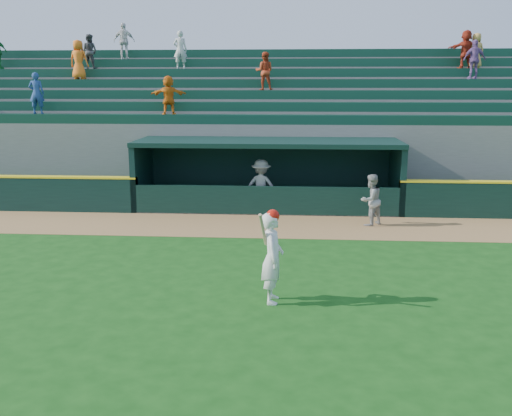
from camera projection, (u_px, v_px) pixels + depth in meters
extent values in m
plane|color=#144511|center=(251.00, 277.00, 13.31)|extent=(120.00, 120.00, 0.00)
cube|color=olive|center=(263.00, 226.00, 18.09)|extent=(40.00, 3.00, 0.01)
imported|color=gray|center=(371.00, 200.00, 18.02)|extent=(1.01, 0.99, 1.64)
imported|color=gray|center=(261.00, 186.00, 19.94)|extent=(1.26, 0.81, 1.85)
cube|color=slate|center=(268.00, 207.00, 20.81)|extent=(9.00, 2.60, 0.04)
cube|color=black|center=(143.00, 175.00, 20.89)|extent=(0.20, 2.60, 2.30)
cube|color=black|center=(397.00, 178.00, 20.26)|extent=(0.20, 2.60, 2.30)
cube|color=black|center=(269.00, 171.00, 21.84)|extent=(9.40, 0.20, 2.30)
cube|color=black|center=(268.00, 142.00, 20.31)|extent=(9.40, 2.80, 0.16)
cube|color=black|center=(266.00, 201.00, 19.52)|extent=(9.00, 0.16, 1.00)
cube|color=brown|center=(269.00, 197.00, 21.55)|extent=(8.40, 0.45, 0.10)
cube|color=slate|center=(270.00, 161.00, 22.29)|extent=(34.00, 0.85, 2.91)
cube|color=#0F3828|center=(270.00, 119.00, 21.83)|extent=(34.00, 0.60, 0.36)
cube|color=slate|center=(271.00, 153.00, 23.07)|extent=(34.00, 0.85, 3.36)
cube|color=#0F3828|center=(271.00, 107.00, 22.56)|extent=(34.00, 0.60, 0.36)
cube|color=slate|center=(272.00, 145.00, 23.85)|extent=(34.00, 0.85, 3.81)
cube|color=#0F3828|center=(272.00, 95.00, 23.29)|extent=(34.00, 0.60, 0.36)
cube|color=slate|center=(273.00, 138.00, 24.63)|extent=(34.00, 0.85, 4.26)
cube|color=#0F3828|center=(273.00, 84.00, 24.03)|extent=(34.00, 0.60, 0.36)
cube|color=slate|center=(274.00, 131.00, 25.41)|extent=(34.00, 0.85, 4.71)
cube|color=#0F3828|center=(274.00, 73.00, 24.76)|extent=(34.00, 0.60, 0.36)
cube|color=slate|center=(274.00, 125.00, 26.19)|extent=(34.00, 0.85, 5.16)
cube|color=#0F3828|center=(275.00, 63.00, 25.49)|extent=(34.00, 0.60, 0.36)
cube|color=slate|center=(275.00, 119.00, 26.98)|extent=(34.00, 0.85, 5.61)
cube|color=#0F3828|center=(275.00, 54.00, 26.23)|extent=(34.00, 0.60, 0.36)
cube|color=slate|center=(275.00, 118.00, 27.54)|extent=(34.50, 0.30, 5.61)
imported|color=orange|center=(79.00, 60.00, 24.40)|extent=(0.85, 0.60, 1.65)
imported|color=silver|center=(124.00, 41.00, 25.77)|extent=(0.99, 0.52, 1.60)
imported|color=#AC2E1A|center=(466.00, 49.00, 24.03)|extent=(1.53, 0.79, 1.57)
imported|color=navy|center=(37.00, 93.00, 22.26)|extent=(0.63, 0.46, 1.60)
imported|color=#454545|center=(89.00, 52.00, 25.13)|extent=(0.80, 0.66, 1.49)
imported|color=gold|center=(476.00, 51.00, 24.01)|extent=(0.75, 0.53, 1.45)
imported|color=#865999|center=(474.00, 59.00, 23.28)|extent=(0.96, 0.50, 1.57)
imported|color=orange|center=(169.00, 95.00, 21.92)|extent=(1.42, 0.71, 1.47)
imported|color=silver|center=(180.00, 50.00, 24.85)|extent=(0.63, 0.44, 1.62)
imported|color=#B5391B|center=(264.00, 71.00, 23.13)|extent=(0.74, 0.58, 1.52)
imported|color=silver|center=(272.00, 258.00, 11.60)|extent=(0.47, 0.70, 1.89)
sphere|color=red|center=(273.00, 216.00, 11.42)|extent=(0.27, 0.27, 0.27)
cylinder|color=tan|center=(263.00, 230.00, 11.27)|extent=(0.18, 0.52, 0.76)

